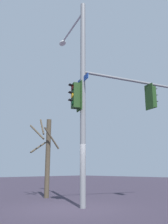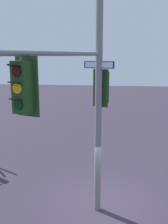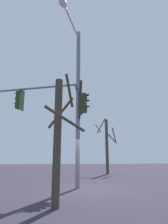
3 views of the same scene
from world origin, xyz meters
name	(u,v)px [view 2 (image 2 of 3)]	position (x,y,z in m)	size (l,w,h in m)	color
ground_plane	(104,204)	(0.00, 0.00, 0.00)	(80.00, 80.00, 0.00)	#312A39
main_signal_pole_assembly	(94,76)	(-0.35, -1.15, 5.06)	(5.11, 5.71, 9.19)	slate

